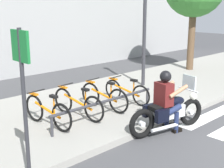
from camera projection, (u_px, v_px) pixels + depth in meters
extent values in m
cube|color=gray|center=(113.00, 101.00, 9.34)|extent=(24.00, 4.40, 0.15)
cube|color=white|center=(213.00, 114.00, 8.37)|extent=(2.80, 0.40, 0.01)
torus|color=black|center=(191.00, 112.00, 7.57)|extent=(0.68, 0.26, 0.67)
cylinder|color=silver|center=(191.00, 112.00, 7.57)|extent=(0.14, 0.12, 0.12)
torus|color=black|center=(142.00, 124.00, 6.81)|extent=(0.68, 0.26, 0.67)
cylinder|color=silver|center=(142.00, 124.00, 6.81)|extent=(0.14, 0.12, 0.12)
cube|color=silver|center=(168.00, 112.00, 7.16)|extent=(0.85, 0.44, 0.28)
ellipsoid|color=black|center=(175.00, 101.00, 7.21)|extent=(0.57, 0.38, 0.22)
cube|color=black|center=(161.00, 107.00, 7.02)|extent=(0.61, 0.39, 0.10)
cube|color=black|center=(149.00, 110.00, 7.14)|extent=(0.34, 0.18, 0.28)
cube|color=black|center=(162.00, 116.00, 6.78)|extent=(0.34, 0.18, 0.28)
cylinder|color=silver|center=(188.00, 89.00, 7.35)|extent=(0.16, 0.61, 0.03)
sphere|color=white|center=(193.00, 96.00, 7.50)|extent=(0.18, 0.18, 0.18)
cube|color=silver|center=(189.00, 82.00, 7.32)|extent=(0.12, 0.40, 0.32)
cylinder|color=silver|center=(165.00, 128.00, 6.95)|extent=(0.73, 0.23, 0.08)
cube|color=#591919|center=(164.00, 94.00, 6.97)|extent=(0.34, 0.45, 0.52)
sphere|color=black|center=(166.00, 76.00, 6.89)|extent=(0.26, 0.26, 0.26)
cylinder|color=#9E7051|center=(165.00, 87.00, 7.25)|extent=(0.53, 0.20, 0.26)
cylinder|color=#9E7051|center=(178.00, 91.00, 6.89)|extent=(0.53, 0.20, 0.26)
cylinder|color=#1E284C|center=(164.00, 106.00, 7.27)|extent=(0.46, 0.23, 0.24)
cylinder|color=#1E284C|center=(167.00, 118.00, 7.41)|extent=(0.11, 0.11, 0.49)
cube|color=black|center=(168.00, 126.00, 7.48)|extent=(0.26, 0.15, 0.08)
cylinder|color=#1E284C|center=(173.00, 110.00, 7.00)|extent=(0.46, 0.23, 0.24)
cylinder|color=#1E284C|center=(176.00, 122.00, 7.14)|extent=(0.11, 0.11, 0.49)
cube|color=black|center=(177.00, 130.00, 7.21)|extent=(0.26, 0.15, 0.08)
torus|color=black|center=(35.00, 108.00, 7.39)|extent=(0.12, 0.65, 0.65)
torus|color=black|center=(62.00, 118.00, 6.77)|extent=(0.12, 0.65, 0.65)
cylinder|color=orange|center=(47.00, 110.00, 7.06)|extent=(0.15, 0.88, 0.24)
cylinder|color=orange|center=(54.00, 105.00, 6.87)|extent=(0.04, 0.04, 0.40)
cube|color=black|center=(54.00, 96.00, 6.82)|extent=(0.12, 0.21, 0.06)
cylinder|color=black|center=(36.00, 91.00, 7.22)|extent=(0.48, 0.08, 0.03)
cube|color=orange|center=(34.00, 94.00, 7.31)|extent=(0.11, 0.29, 0.04)
torus|color=black|center=(63.00, 100.00, 8.01)|extent=(0.12, 0.65, 0.65)
torus|color=black|center=(94.00, 109.00, 7.32)|extent=(0.12, 0.65, 0.65)
cylinder|color=orange|center=(78.00, 102.00, 7.65)|extent=(0.15, 0.97, 0.26)
cylinder|color=orange|center=(85.00, 98.00, 7.43)|extent=(0.04, 0.04, 0.40)
cube|color=black|center=(85.00, 89.00, 7.39)|extent=(0.12, 0.21, 0.06)
cylinder|color=black|center=(66.00, 85.00, 7.83)|extent=(0.48, 0.08, 0.03)
cube|color=orange|center=(63.00, 87.00, 7.92)|extent=(0.11, 0.29, 0.04)
torus|color=black|center=(91.00, 94.00, 8.56)|extent=(0.12, 0.65, 0.65)
torus|color=black|center=(118.00, 101.00, 7.93)|extent=(0.12, 0.65, 0.65)
cylinder|color=orange|center=(104.00, 95.00, 8.23)|extent=(0.15, 0.89, 0.24)
cylinder|color=orange|center=(111.00, 91.00, 8.03)|extent=(0.04, 0.04, 0.40)
cube|color=black|center=(111.00, 83.00, 7.98)|extent=(0.12, 0.21, 0.06)
cylinder|color=black|center=(93.00, 79.00, 8.39)|extent=(0.48, 0.08, 0.03)
cube|color=orange|center=(90.00, 82.00, 8.47)|extent=(0.11, 0.29, 0.04)
torus|color=black|center=(113.00, 89.00, 9.15)|extent=(0.11, 0.59, 0.59)
torus|color=black|center=(141.00, 96.00, 8.52)|extent=(0.11, 0.59, 0.59)
cylinder|color=orange|center=(127.00, 90.00, 8.82)|extent=(0.15, 0.90, 0.25)
cylinder|color=orange|center=(134.00, 87.00, 8.63)|extent=(0.04, 0.04, 0.36)
cube|color=black|center=(134.00, 80.00, 8.58)|extent=(0.12, 0.21, 0.06)
cylinder|color=black|center=(116.00, 77.00, 8.99)|extent=(0.48, 0.08, 0.03)
cube|color=orange|center=(113.00, 79.00, 9.07)|extent=(0.11, 0.29, 0.04)
cylinder|color=#333338|center=(106.00, 101.00, 7.54)|extent=(3.21, 0.07, 0.07)
cylinder|color=#333338|center=(52.00, 127.00, 6.56)|extent=(0.06, 0.06, 0.45)
cylinder|color=#333338|center=(147.00, 97.00, 8.64)|extent=(0.06, 0.06, 0.45)
cylinder|color=#2D2D33|center=(144.00, 33.00, 10.40)|extent=(0.12, 0.12, 3.90)
cylinder|color=#2D2D33|center=(25.00, 117.00, 4.51)|extent=(0.06, 0.06, 2.57)
cube|color=#197233|center=(20.00, 46.00, 4.25)|extent=(0.04, 0.44, 0.44)
cylinder|color=brown|center=(191.00, 41.00, 13.19)|extent=(0.29, 0.29, 2.72)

